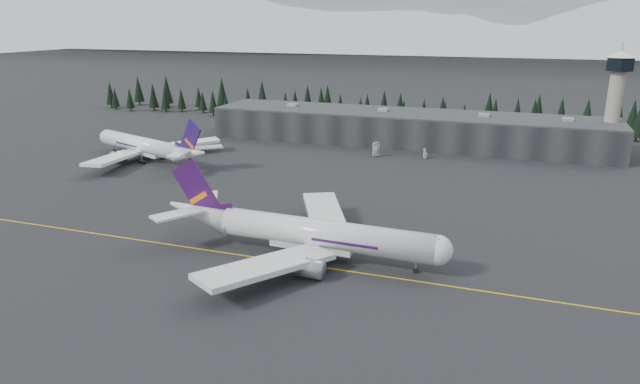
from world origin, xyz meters
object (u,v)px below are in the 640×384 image
(gse_vehicle_a, at_px, (376,155))
(gse_vehicle_b, at_px, (425,157))
(jet_parked, at_px, (149,147))
(terminal, at_px, (406,128))
(jet_main, at_px, (301,231))
(control_tower, at_px, (616,92))

(gse_vehicle_a, relative_size, gse_vehicle_b, 1.45)
(gse_vehicle_a, bearing_deg, jet_parked, -179.27)
(terminal, relative_size, jet_main, 2.45)
(terminal, distance_m, gse_vehicle_b, 28.13)
(control_tower, bearing_deg, jet_parked, -157.56)
(jet_main, relative_size, jet_parked, 1.11)
(terminal, height_order, gse_vehicle_b, terminal)
(terminal, xyz_separation_m, gse_vehicle_a, (-5.62, -27.88, -5.52))
(terminal, relative_size, gse_vehicle_a, 28.56)
(jet_main, bearing_deg, jet_parked, 144.98)
(gse_vehicle_a, bearing_deg, terminal, 55.32)
(control_tower, height_order, gse_vehicle_b, control_tower)
(terminal, height_order, jet_main, jet_main)
(jet_main, bearing_deg, gse_vehicle_a, 96.21)
(terminal, bearing_deg, control_tower, 2.29)
(gse_vehicle_b, bearing_deg, jet_parked, -95.72)
(control_tower, relative_size, jet_parked, 0.64)
(jet_parked, bearing_deg, gse_vehicle_a, -136.23)
(control_tower, xyz_separation_m, gse_vehicle_a, (-80.62, -30.88, -22.63))
(control_tower, xyz_separation_m, jet_parked, (-155.40, -64.19, -18.35))
(jet_main, xyz_separation_m, jet_parked, (-82.28, 61.34, -0.36))
(control_tower, relative_size, jet_main, 0.58)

